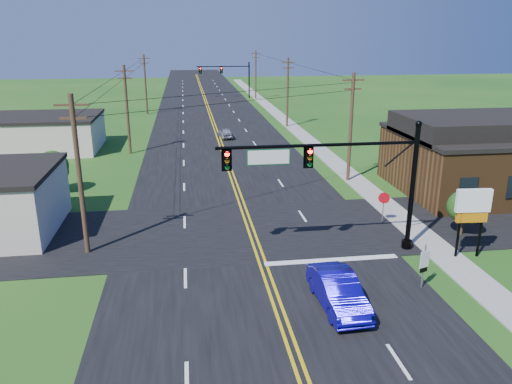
{
  "coord_description": "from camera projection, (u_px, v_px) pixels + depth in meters",
  "views": [
    {
      "loc": [
        -3.64,
        -17.21,
        11.95
      ],
      "look_at": [
        0.22,
        10.0,
        3.2
      ],
      "focal_mm": 35.0,
      "sensor_mm": 36.0,
      "label": 1
    }
  ],
  "objects": [
    {
      "name": "utility_pole_right_c",
      "position": [
        256.0,
        74.0,
        93.82
      ],
      "size": [
        1.8,
        0.28,
        9.0
      ],
      "color": "#3D2B1C",
      "rests_on": "ground"
    },
    {
      "name": "utility_pole_left_a",
      "position": [
        79.0,
        173.0,
        27.08
      ],
      "size": [
        1.8,
        0.28,
        9.0
      ],
      "color": "#3D2B1C",
      "rests_on": "ground"
    },
    {
      "name": "signal_mast_main",
      "position": [
        336.0,
        173.0,
        27.03
      ],
      "size": [
        11.3,
        0.6,
        7.48
      ],
      "color": "black",
      "rests_on": "ground"
    },
    {
      "name": "stop_sign",
      "position": [
        384.0,
        201.0,
        32.36
      ],
      "size": [
        0.73,
        0.34,
        2.17
      ],
      "rotation": [
        0.0,
        0.0,
        -0.4
      ],
      "color": "slate",
      "rests_on": "ground"
    },
    {
      "name": "pylon_sign",
      "position": [
        473.0,
        208.0,
        27.1
      ],
      "size": [
        1.95,
        0.4,
        3.97
      ],
      "rotation": [
        0.0,
        0.0,
        -0.07
      ],
      "color": "black",
      "rests_on": "ground"
    },
    {
      "name": "distant_car",
      "position": [
        225.0,
        133.0,
        59.46
      ],
      "size": [
        1.82,
        3.68,
        1.21
      ],
      "primitive_type": "imported",
      "rotation": [
        0.0,
        0.0,
        3.26
      ],
      "color": "#A3A3A8",
      "rests_on": "ground"
    },
    {
      "name": "utility_pole_left_c",
      "position": [
        145.0,
        83.0,
        76.14
      ],
      "size": [
        1.8,
        0.28,
        9.0
      ],
      "color": "#3D2B1C",
      "rests_on": "ground"
    },
    {
      "name": "blue_car",
      "position": [
        338.0,
        292.0,
        22.6
      ],
      "size": [
        1.87,
        4.82,
        1.57
      ],
      "primitive_type": "imported",
      "rotation": [
        0.0,
        0.0,
        0.04
      ],
      "color": "#0F079A",
      "rests_on": "ground"
    },
    {
      "name": "shrub_corner",
      "position": [
        464.0,
        207.0,
        30.49
      ],
      "size": [
        2.0,
        2.0,
        2.86
      ],
      "color": "#3D2B1C",
      "rests_on": "ground"
    },
    {
      "name": "cream_bldg_far",
      "position": [
        41.0,
        133.0,
        53.09
      ],
      "size": [
        12.2,
        9.2,
        3.7
      ],
      "color": "beige",
      "rests_on": "ground"
    },
    {
      "name": "tree_right_back",
      "position": [
        400.0,
        139.0,
        46.23
      ],
      "size": [
        3.0,
        3.0,
        4.1
      ],
      "color": "#3D2B1C",
      "rests_on": "ground"
    },
    {
      "name": "road_main",
      "position": [
        213.0,
        126.0,
        67.51
      ],
      "size": [
        16.0,
        220.0,
        0.04
      ],
      "primitive_type": "cube",
      "color": "black",
      "rests_on": "ground"
    },
    {
      "name": "ground",
      "position": [
        285.0,
        340.0,
        20.35
      ],
      "size": [
        260.0,
        260.0,
        0.0
      ],
      "primitive_type": "plane",
      "color": "#184814",
      "rests_on": "ground"
    },
    {
      "name": "utility_pole_right_b",
      "position": [
        288.0,
        91.0,
        65.51
      ],
      "size": [
        1.8,
        0.28,
        9.0
      ],
      "color": "#3D2B1C",
      "rests_on": "ground"
    },
    {
      "name": "brick_building",
      "position": [
        490.0,
        161.0,
        39.29
      ],
      "size": [
        14.2,
        11.2,
        4.7
      ],
      "color": "#553518",
      "rests_on": "ground"
    },
    {
      "name": "signal_mast_far",
      "position": [
        226.0,
        74.0,
        95.04
      ],
      "size": [
        10.98,
        0.6,
        7.48
      ],
      "color": "black",
      "rests_on": "ground"
    },
    {
      "name": "utility_pole_left_b",
      "position": [
        127.0,
        108.0,
        50.67
      ],
      "size": [
        1.8,
        0.28,
        9.0
      ],
      "color": "#3D2B1C",
      "rests_on": "ground"
    },
    {
      "name": "tree_left",
      "position": [
        53.0,
        166.0,
        38.57
      ],
      "size": [
        2.4,
        2.4,
        3.37
      ],
      "color": "#3D2B1C",
      "rests_on": "ground"
    },
    {
      "name": "sidewalk",
      "position": [
        306.0,
        138.0,
        59.48
      ],
      "size": [
        2.0,
        160.0,
        0.08
      ],
      "primitive_type": "cube",
      "color": "gray",
      "rests_on": "ground"
    },
    {
      "name": "route_sign",
      "position": [
        424.0,
        263.0,
        24.11
      ],
      "size": [
        0.55,
        0.23,
        2.31
      ],
      "rotation": [
        0.0,
        0.0,
        0.36
      ],
      "color": "slate",
      "rests_on": "ground"
    },
    {
      "name": "utility_pole_right_a",
      "position": [
        351.0,
        126.0,
        40.98
      ],
      "size": [
        1.8,
        0.28,
        9.0
      ],
      "color": "#3D2B1C",
      "rests_on": "ground"
    },
    {
      "name": "road_cross",
      "position": [
        248.0,
        230.0,
        31.66
      ],
      "size": [
        70.0,
        10.0,
        0.04
      ],
      "primitive_type": "cube",
      "color": "black",
      "rests_on": "ground"
    }
  ]
}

